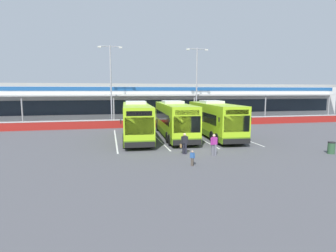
{
  "coord_description": "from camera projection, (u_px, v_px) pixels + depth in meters",
  "views": [
    {
      "loc": [
        -6.84,
        -21.26,
        4.83
      ],
      "look_at": [
        -1.57,
        3.0,
        1.6
      ],
      "focal_mm": 28.89,
      "sensor_mm": 36.0,
      "label": 1
    }
  ],
  "objects": [
    {
      "name": "ground_plane",
      "position": [
        194.0,
        149.0,
        22.66
      ],
      "size": [
        200.0,
        200.0,
        0.0
      ],
      "primitive_type": "plane",
      "color": "#4C4C51"
    },
    {
      "name": "terminal_building",
      "position": [
        148.0,
        101.0,
        48.35
      ],
      "size": [
        70.0,
        13.0,
        6.0
      ],
      "color": "silver",
      "rests_on": "ground"
    },
    {
      "name": "red_barrier_wall",
      "position": [
        161.0,
        123.0,
        36.64
      ],
      "size": [
        60.0,
        0.4,
        1.1
      ],
      "color": "maroon",
      "rests_on": "ground"
    },
    {
      "name": "coach_bus_leftmost",
      "position": [
        136.0,
        121.0,
        27.43
      ],
      "size": [
        3.45,
        12.27,
        3.78
      ],
      "color": "#9ED11E",
      "rests_on": "ground"
    },
    {
      "name": "coach_bus_left_centre",
      "position": [
        174.0,
        120.0,
        28.44
      ],
      "size": [
        3.45,
        12.27,
        3.78
      ],
      "color": "#9ED11E",
      "rests_on": "ground"
    },
    {
      "name": "coach_bus_centre",
      "position": [
        214.0,
        120.0,
        28.91
      ],
      "size": [
        3.45,
        12.27,
        3.78
      ],
      "color": "#9ED11E",
      "rests_on": "ground"
    },
    {
      "name": "bay_stripe_far_west",
      "position": [
        116.0,
        139.0,
        27.15
      ],
      "size": [
        0.14,
        13.0,
        0.01
      ],
      "primitive_type": "cube",
      "color": "silver",
      "rests_on": "ground"
    },
    {
      "name": "bay_stripe_west",
      "position": [
        157.0,
        138.0,
        28.04
      ],
      "size": [
        0.14,
        13.0,
        0.01
      ],
      "primitive_type": "cube",
      "color": "silver",
      "rests_on": "ground"
    },
    {
      "name": "bay_stripe_mid_west",
      "position": [
        195.0,
        136.0,
        28.92
      ],
      "size": [
        0.14,
        13.0,
        0.01
      ],
      "primitive_type": "cube",
      "color": "silver",
      "rests_on": "ground"
    },
    {
      "name": "bay_stripe_centre",
      "position": [
        232.0,
        135.0,
        29.81
      ],
      "size": [
        0.14,
        13.0,
        0.01
      ],
      "primitive_type": "cube",
      "color": "silver",
      "rests_on": "ground"
    },
    {
      "name": "pedestrian_with_handbag",
      "position": [
        184.0,
        143.0,
        20.75
      ],
      "size": [
        0.63,
        0.37,
        1.62
      ],
      "color": "black",
      "rests_on": "ground"
    },
    {
      "name": "pedestrian_in_dark_coat",
      "position": [
        214.0,
        144.0,
        20.26
      ],
      "size": [
        0.54,
        0.3,
        1.62
      ],
      "color": "slate",
      "rests_on": "ground"
    },
    {
      "name": "pedestrian_child",
      "position": [
        192.0,
        158.0,
        17.49
      ],
      "size": [
        0.28,
        0.27,
        1.0
      ],
      "color": "#4C4238",
      "rests_on": "ground"
    },
    {
      "name": "lamp_post_west",
      "position": [
        111.0,
        80.0,
        37.36
      ],
      "size": [
        3.24,
        0.28,
        11.0
      ],
      "color": "#9E9EA3",
      "rests_on": "ground"
    },
    {
      "name": "lamp_post_centre",
      "position": [
        197.0,
        81.0,
        39.56
      ],
      "size": [
        3.24,
        0.28,
        11.0
      ],
      "color": "#9E9EA3",
      "rests_on": "ground"
    },
    {
      "name": "litter_bin",
      "position": [
        331.0,
        148.0,
        20.87
      ],
      "size": [
        0.54,
        0.54,
        0.93
      ],
      "color": "#2D5133",
      "rests_on": "ground"
    }
  ]
}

